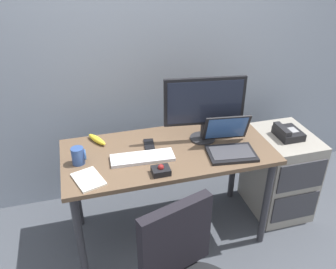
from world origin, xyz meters
TOP-DOWN VIEW (x-y plane):
  - ground_plane at (0.00, 0.00)m, footprint 8.00×8.00m
  - back_wall at (0.00, 0.68)m, footprint 6.00×0.10m
  - desk at (0.00, 0.00)m, footprint 1.41×0.66m
  - file_cabinet at (0.94, 0.05)m, footprint 0.42×0.53m
  - desk_phone at (0.94, 0.03)m, footprint 0.17×0.20m
  - monitor_main at (0.28, 0.07)m, footprint 0.55×0.18m
  - keyboard at (-0.19, -0.06)m, footprint 0.42×0.16m
  - laptop at (0.39, -0.12)m, footprint 0.35×0.34m
  - trackball_mouse at (-0.11, -0.25)m, footprint 0.11×0.09m
  - coffee_mug at (-0.58, -0.00)m, footprint 0.09×0.08m
  - paper_notepad at (-0.54, -0.20)m, footprint 0.20×0.24m
  - cell_phone at (-0.11, 0.09)m, footprint 0.09×0.15m
  - banana at (-0.45, 0.23)m, footprint 0.13×0.19m

SIDE VIEW (x-z plane):
  - ground_plane at x=0.00m, z-range 0.00..0.00m
  - file_cabinet at x=0.94m, z-range 0.00..0.69m
  - desk at x=0.00m, z-range 0.28..1.04m
  - desk_phone at x=0.94m, z-range 0.68..0.77m
  - cell_phone at x=-0.11m, z-range 0.75..0.76m
  - paper_notepad at x=-0.54m, z-range 0.75..0.76m
  - keyboard at x=-0.19m, z-range 0.75..0.78m
  - banana at x=-0.45m, z-range 0.75..0.79m
  - trackball_mouse at x=-0.11m, z-range 0.74..0.81m
  - laptop at x=0.39m, z-range 0.69..0.92m
  - coffee_mug at x=-0.58m, z-range 0.75..0.86m
  - monitor_main at x=0.28m, z-range 0.79..1.25m
  - back_wall at x=0.00m, z-range 0.00..2.80m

